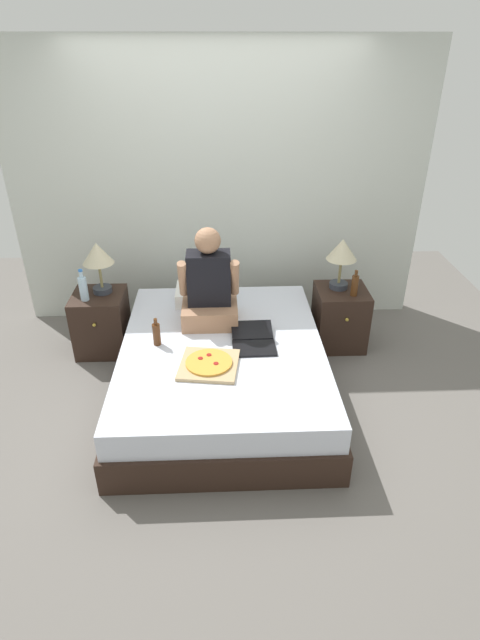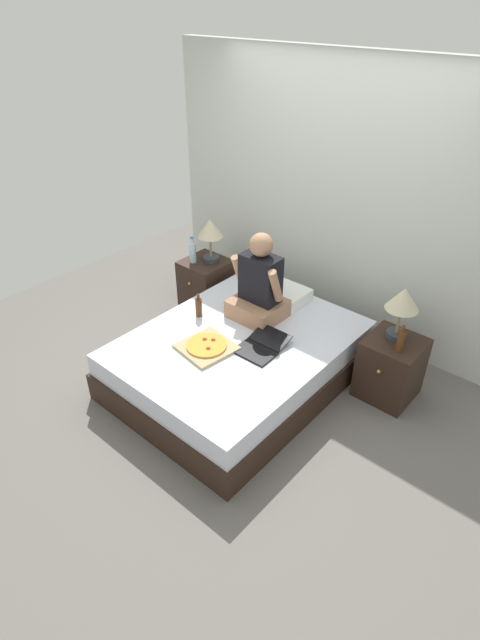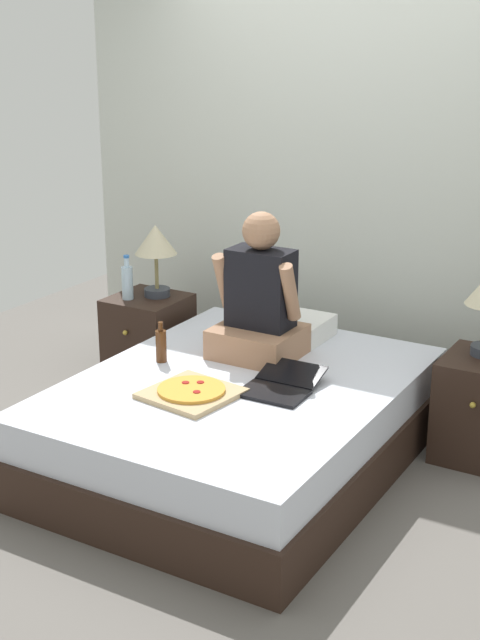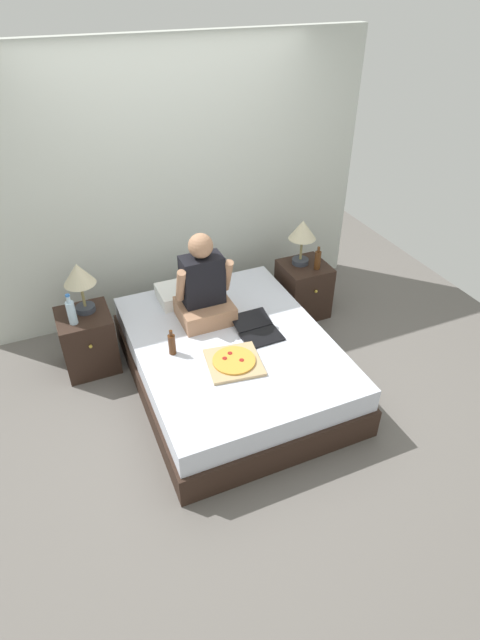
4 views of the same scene
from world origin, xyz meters
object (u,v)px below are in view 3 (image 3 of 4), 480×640
laptop (279,386)px  nightstand_left (149,338)px  person_seated (259,304)px  water_bottle (127,281)px  beer_bottle_on_bed (161,345)px  pizza_box (191,392)px  lamp_on_left_nightstand (156,245)px  bed (239,422)px

laptop → nightstand_left: bearing=151.8°
person_seated → laptop: size_ratio=1.85×
water_bottle → person_seated: 1.07m
person_seated → beer_bottle_on_bed: (-0.39, -0.35, -0.20)m
pizza_box → water_bottle: bearing=139.9°
lamp_on_left_nightstand → beer_bottle_on_bed: 0.95m
bed → beer_bottle_on_bed: beer_bottle_on_bed is taller
water_bottle → beer_bottle_on_bed: (0.65, -0.57, -0.11)m
person_seated → laptop: (0.33, -0.38, -0.27)m
bed → laptop: laptop is taller
bed → nightstand_left: (-1.06, 0.68, 0.05)m
nightstand_left → lamp_on_left_nightstand: 0.60m
bed → nightstand_left: nightstand_left is taller
nightstand_left → person_seated: bearing=-17.9°
laptop → person_seated: bearing=130.6°
lamp_on_left_nightstand → beer_bottle_on_bed: lamp_on_left_nightstand is taller
lamp_on_left_nightstand → laptop: 1.51m
beer_bottle_on_bed → nightstand_left: bearing=130.8°
water_bottle → person_seated: (1.05, -0.22, 0.08)m
bed → pizza_box: bearing=-108.5°
nightstand_left → lamp_on_left_nightstand: lamp_on_left_nightstand is taller
nightstand_left → laptop: 1.48m
nightstand_left → person_seated: (0.97, -0.31, 0.47)m
nightstand_left → beer_bottle_on_bed: 0.92m
person_seated → lamp_on_left_nightstand: bearing=158.7°
lamp_on_left_nightstand → water_bottle: bearing=-130.6°
water_bottle → pizza_box: size_ratio=0.61×
lamp_on_left_nightstand → pizza_box: 1.43m
person_seated → nightstand_left: bearing=162.1°
nightstand_left → water_bottle: bearing=-131.7°
nightstand_left → beer_bottle_on_bed: beer_bottle_on_bed is taller
nightstand_left → beer_bottle_on_bed: bearing=-49.2°
lamp_on_left_nightstand → laptop: size_ratio=1.07×
water_bottle → laptop: bearing=-23.7°
water_bottle → lamp_on_left_nightstand: bearing=49.4°
lamp_on_left_nightstand → beer_bottle_on_bed: bearing=-53.2°
beer_bottle_on_bed → lamp_on_left_nightstand: bearing=126.8°
bed → person_seated: person_seated is taller
lamp_on_left_nightstand → person_seated: 1.00m
lamp_on_left_nightstand → laptop: bearing=-30.7°
pizza_box → person_seated: bearing=89.7°
nightstand_left → person_seated: person_seated is taller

